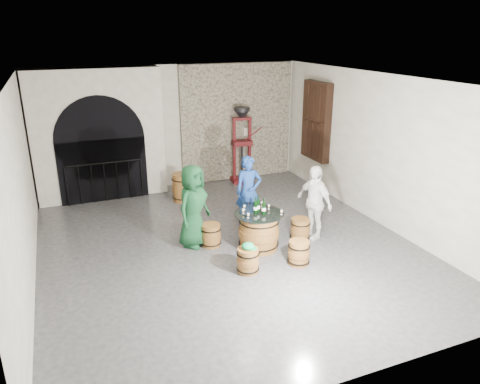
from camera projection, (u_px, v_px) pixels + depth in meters
name	position (u px, v px, depth m)	size (l,w,h in m)	color
ground	(227.00, 245.00, 9.01)	(8.00, 8.00, 0.00)	#313133
wall_back	(173.00, 127.00, 11.95)	(8.00, 8.00, 0.00)	beige
wall_front	(354.00, 266.00, 4.98)	(8.00, 8.00, 0.00)	beige
wall_left	(20.00, 192.00, 7.22)	(8.00, 8.00, 0.00)	beige
wall_right	(379.00, 150.00, 9.71)	(8.00, 8.00, 0.00)	beige
ceiling	(225.00, 80.00, 7.92)	(8.00, 8.00, 0.00)	beige
stone_facing_panel	(237.00, 123.00, 12.53)	(3.20, 0.12, 3.18)	gray
arched_opening	(99.00, 136.00, 11.05)	(3.10, 0.60, 3.19)	beige
shuttered_window	(316.00, 121.00, 11.69)	(0.23, 1.10, 2.00)	black
barrel_table	(259.00, 231.00, 8.77)	(0.95, 0.95, 0.74)	brown
barrel_stool_left	(211.00, 235.00, 8.93)	(0.41, 0.41, 0.45)	brown
barrel_stool_far	(250.00, 219.00, 9.70)	(0.41, 0.41, 0.45)	brown
barrel_stool_right	(300.00, 229.00, 9.19)	(0.41, 0.41, 0.45)	brown
barrel_stool_near_right	(299.00, 253.00, 8.23)	(0.41, 0.41, 0.45)	brown
barrel_stool_near_left	(248.00, 260.00, 7.96)	(0.41, 0.41, 0.45)	brown
green_cap	(248.00, 246.00, 7.86)	(0.26, 0.22, 0.12)	#0C8D48
person_green	(193.00, 206.00, 8.76)	(0.81, 0.52, 1.65)	#0F381C
person_blue	(249.00, 191.00, 9.71)	(0.56, 0.37, 1.54)	navy
person_white	(314.00, 202.00, 9.12)	(0.90, 0.37, 1.53)	silver
wine_bottle_left	(256.00, 207.00, 8.61)	(0.08, 0.08, 0.32)	black
wine_bottle_center	(264.00, 208.00, 8.57)	(0.08, 0.08, 0.32)	black
wine_bottle_right	(258.00, 205.00, 8.67)	(0.08, 0.08, 0.32)	black
tasting_glass_a	(248.00, 216.00, 8.41)	(0.05, 0.05, 0.10)	#B77023
tasting_glass_b	(269.00, 207.00, 8.82)	(0.05, 0.05, 0.10)	#B77023
tasting_glass_c	(244.00, 207.00, 8.80)	(0.05, 0.05, 0.10)	#B77023
tasting_glass_d	(262.00, 204.00, 8.96)	(0.05, 0.05, 0.10)	#B77023
tasting_glass_e	(281.00, 212.00, 8.56)	(0.05, 0.05, 0.10)	#B77023
tasting_glass_f	(243.00, 211.00, 8.61)	(0.05, 0.05, 0.10)	#B77023
side_barrel	(183.00, 187.00, 11.23)	(0.53, 0.53, 0.70)	brown
corking_press	(242.00, 139.00, 12.33)	(0.86, 0.51, 2.08)	#470B0E
control_box	(246.00, 131.00, 12.64)	(0.18, 0.10, 0.22)	silver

